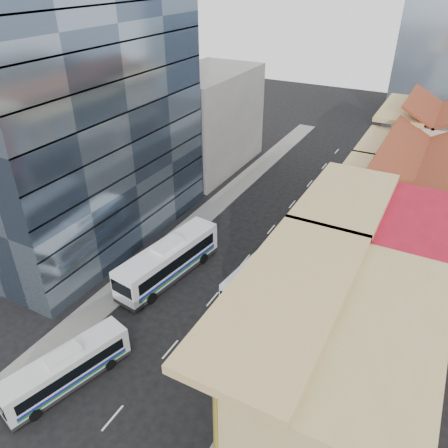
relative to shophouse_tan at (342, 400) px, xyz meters
The scene contains 13 objects.
ground 16.03m from the shophouse_tan, 160.35° to the right, with size 200.00×200.00×0.00m, color black.
sidewalk_right 18.82m from the shophouse_tan, 107.93° to the left, with size 3.00×90.00×0.15m, color slate.
sidewalk_left 28.82m from the shophouse_tan, 142.93° to the left, with size 3.00×90.00×0.15m, color slate.
shophouse_tan is the anchor object (origin of this frame).
shophouse_red 12.00m from the shophouse_tan, 90.00° to the left, with size 8.00×10.00×12.00m, color #AA1326.
shophouse_cream_near 21.52m from the shophouse_tan, 90.00° to the left, with size 8.00×9.00×10.00m, color beige.
shophouse_cream_mid 30.52m from the shophouse_tan, 90.00° to the left, with size 8.00×9.00×10.00m, color beige.
shophouse_cream_far 41.00m from the shophouse_tan, 90.00° to the left, with size 8.00×12.00×11.00m, color beige.
office_tower 35.19m from the shophouse_tan, 155.70° to the left, with size 12.00×26.00×30.00m, color #384759.
office_block_far 47.64m from the shophouse_tan, 129.04° to the left, with size 10.00×18.00×14.00m, color gray.
bus_left_near 19.54m from the shophouse_tan, behind, with size 2.25×9.61×3.08m, color silver, non-canonical shape.
bus_left_far 22.78m from the shophouse_tan, 150.44° to the left, with size 2.88×12.28×3.94m, color white, non-canonical shape.
bus_right 18.10m from the shophouse_tan, 127.83° to the left, with size 2.53×10.82×3.47m, color white, non-canonical shape.
Camera 1 is at (15.62, -11.99, 26.84)m, focal length 35.00 mm.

